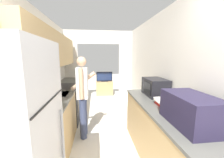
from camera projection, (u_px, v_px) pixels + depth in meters
The scene contains 13 objects.
wall_left at pixel (37, 66), 2.38m from camera, with size 0.38×6.74×2.50m.
wall_right at pixel (176, 80), 2.25m from camera, with size 0.06×6.74×2.50m.
wall_far_with_doorway at pixel (99, 62), 4.83m from camera, with size 2.74×0.06×2.50m.
counter_left at pixel (63, 109), 3.10m from camera, with size 0.62×3.20×0.91m.
counter_right at pixel (162, 135), 2.07m from camera, with size 0.62×2.10×0.91m.
refrigerator at pixel (12, 145), 1.17m from camera, with size 0.71×0.76×1.77m.
range_oven at pixel (66, 104), 3.42m from camera, with size 0.66×0.79×1.05m.
person at pixel (83, 95), 2.72m from camera, with size 0.52×0.38×1.63m.
suitcase at pixel (190, 110), 1.44m from camera, with size 0.38×0.64×0.33m.
microwave at pixel (155, 87), 2.54m from camera, with size 0.35×0.53×0.31m.
book_stack at pixel (164, 102), 2.02m from camera, with size 0.23×0.30×0.09m.
tv_cabinet at pixel (104, 88), 5.85m from camera, with size 0.70×0.42×0.58m.
television at pixel (104, 77), 5.73m from camera, with size 0.66×0.16×0.41m.
Camera 1 is at (-0.11, -0.50, 1.64)m, focal length 22.00 mm.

